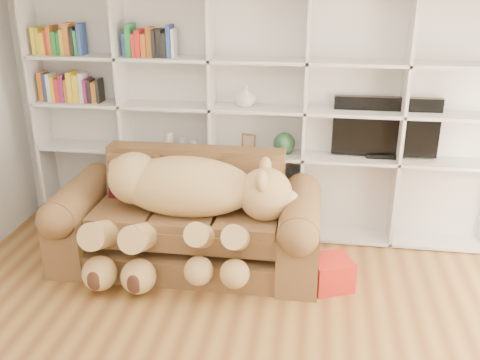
% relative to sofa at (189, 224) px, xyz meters
% --- Properties ---
extents(wall_back, '(5.00, 0.02, 2.70)m').
position_rel_sofa_xyz_m(wall_back, '(0.55, 0.85, 0.98)').
color(wall_back, silver).
rests_on(wall_back, floor).
extents(bookshelf, '(4.43, 0.35, 2.40)m').
position_rel_sofa_xyz_m(bookshelf, '(0.31, 0.72, 0.93)').
color(bookshelf, silver).
rests_on(bookshelf, floor).
extents(sofa, '(2.35, 1.01, 0.99)m').
position_rel_sofa_xyz_m(sofa, '(0.00, 0.00, 0.00)').
color(sofa, brown).
rests_on(sofa, floor).
extents(teddy_bear, '(1.76, 0.96, 1.02)m').
position_rel_sofa_xyz_m(teddy_bear, '(0.02, -0.20, 0.31)').
color(teddy_bear, tan).
rests_on(teddy_bear, sofa).
extents(throw_pillow, '(0.39, 0.22, 0.40)m').
position_rel_sofa_xyz_m(throw_pillow, '(-0.58, 0.16, 0.32)').
color(throw_pillow, '#5E1010').
rests_on(throw_pillow, sofa).
extents(gift_box, '(0.42, 0.41, 0.27)m').
position_rel_sofa_xyz_m(gift_box, '(1.28, -0.26, -0.24)').
color(gift_box, red).
rests_on(gift_box, floor).
extents(tv, '(0.97, 0.18, 0.57)m').
position_rel_sofa_xyz_m(tv, '(1.74, 0.71, 0.78)').
color(tv, black).
rests_on(tv, bookshelf).
extents(picture_frame, '(0.14, 0.06, 0.17)m').
position_rel_sofa_xyz_m(picture_frame, '(0.46, 0.66, 0.59)').
color(picture_frame, brown).
rests_on(picture_frame, bookshelf).
extents(green_vase, '(0.21, 0.21, 0.21)m').
position_rel_sofa_xyz_m(green_vase, '(0.80, 0.66, 0.60)').
color(green_vase, '#2D5835').
rests_on(green_vase, bookshelf).
extents(figurine_tall, '(0.10, 0.10, 0.17)m').
position_rel_sofa_xyz_m(figurine_tall, '(-0.33, 0.66, 0.58)').
color(figurine_tall, silver).
rests_on(figurine_tall, bookshelf).
extents(figurine_short, '(0.07, 0.07, 0.11)m').
position_rel_sofa_xyz_m(figurine_short, '(-0.20, 0.66, 0.55)').
color(figurine_short, silver).
rests_on(figurine_short, bookshelf).
extents(snow_globe, '(0.10, 0.10, 0.10)m').
position_rel_sofa_xyz_m(snow_globe, '(-0.09, 0.66, 0.55)').
color(snow_globe, silver).
rests_on(snow_globe, bookshelf).
extents(shelf_vase, '(0.22, 0.22, 0.20)m').
position_rel_sofa_xyz_m(shelf_vase, '(0.43, 0.66, 1.04)').
color(shelf_vase, silver).
rests_on(shelf_vase, bookshelf).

